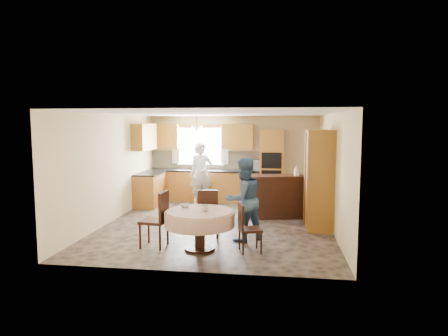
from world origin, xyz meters
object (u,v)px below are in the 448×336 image
Objects in this scene: chair_right at (246,225)px; person_dining at (244,199)px; dining_table at (200,219)px; oven_tower at (272,166)px; chair_back at (208,211)px; sideboard at (275,198)px; chair_left at (158,217)px; cupboard at (319,179)px; person_sink at (201,174)px.

person_dining reaches higher than chair_right.
oven_tower is at bearing 75.43° from dining_table.
chair_back is at bearing 27.87° from chair_right.
chair_left is at bearing -141.56° from sideboard.
person_dining reaches higher than dining_table.
oven_tower is at bearing -134.48° from person_dining.
chair_left is 1.66m from person_dining.
cupboard is 3.68m from person_sink.
dining_table is 0.73× the size of person_sink.
oven_tower reaches higher than chair_back.
dining_table is (-1.19, -4.59, -0.50)m from oven_tower.
chair_left is 3.96m from person_sink.
person_sink is (-3.02, 2.09, -0.20)m from cupboard.
cupboard is 2.19× the size of chair_back.
oven_tower is at bearing 81.04° from sideboard.
person_sink reaches higher than chair_back.
cupboard reaches higher than chair_left.
sideboard is 1.08× the size of dining_table.
person_sink reaches higher than person_dining.
chair_back is 0.56× the size of person_sink.
person_dining is (1.52, 0.64, 0.24)m from chair_left.
chair_back is at bearing 138.38° from chair_left.
dining_table is (-2.26, -1.90, -0.51)m from cupboard.
oven_tower is at bearing -111.84° from chair_back.
chair_right is at bearing 92.87° from chair_left.
oven_tower reaches higher than person_sink.
chair_back reaches higher than dining_table.
person_sink is (-1.95, -0.60, -0.19)m from oven_tower.
sideboard is at bearing -144.23° from person_dining.
cupboard is 3.61m from chair_left.
chair_right reaches higher than dining_table.
chair_right is (0.84, -0.02, -0.08)m from dining_table.
oven_tower is 1.31× the size of person_dining.
chair_left is at bearing 70.40° from chair_right.
person_sink is 1.07× the size of person_dining.
chair_right is (1.63, -0.07, -0.09)m from chair_left.
sideboard is 1.31× the size of chair_left.
sideboard is 3.39m from chair_left.
oven_tower is 0.99× the size of cupboard.
person_dining is at bearing -96.75° from oven_tower.
cupboard is 2.07× the size of chair_left.
person_sink is (-2.09, 1.29, 0.38)m from sideboard.
cupboard is at bearing -158.44° from chair_back.
chair_right is at bearing -94.31° from oven_tower.
chair_left reaches higher than dining_table.
chair_left reaches higher than chair_back.
person_sink is (0.03, 3.95, 0.30)m from chair_left.
cupboard reaches higher than person_dining.
dining_table is at bearing -129.21° from sideboard.
oven_tower is 4.98m from chair_left.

